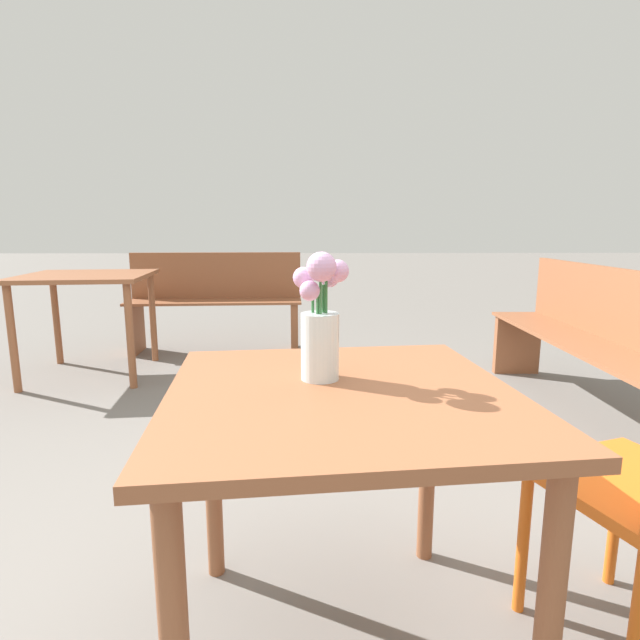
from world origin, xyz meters
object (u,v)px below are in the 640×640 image
Objects in this scene: table_front at (341,432)px; table_back at (87,289)px; bench_near at (596,336)px; flower_vase at (320,329)px; bench_middle at (216,299)px.

table_back reaches higher than table_front.
table_front is 0.94× the size of table_back.
flower_vase is at bearing -136.09° from bench_near.
bench_near reaches higher than table_back.
flower_vase is 3.29m from bench_middle.
flower_vase is (-0.05, 0.08, 0.23)m from table_front.
bench_near is at bearing -15.62° from table_back.
bench_middle is 1.60× the size of table_back.
bench_middle is at bearing 105.16° from flower_vase.
table_front is 3.35m from bench_middle.
table_front is 0.58× the size of bench_middle.
flower_vase reaches higher than bench_near.
bench_near is at bearing -34.39° from bench_middle.
bench_middle reaches higher than table_back.
flower_vase is at bearing -55.81° from table_back.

